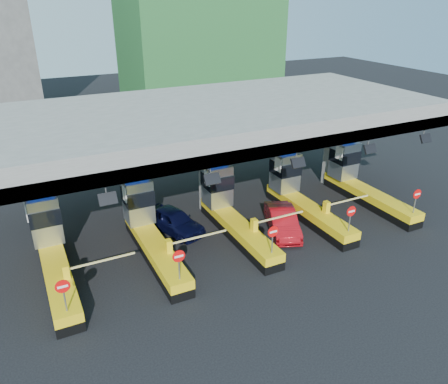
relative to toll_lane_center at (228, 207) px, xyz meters
name	(u,v)px	position (x,y,z in m)	size (l,w,h in m)	color
ground	(230,230)	(0.00, -0.28, -1.40)	(120.00, 120.00, 0.00)	black
toll_canopy	(209,120)	(0.00, 2.59, 4.74)	(28.00, 12.09, 7.00)	slate
toll_lane_far_left	(51,247)	(-10.00, 0.00, 0.00)	(4.43, 8.00, 4.16)	black
toll_lane_left	(147,226)	(-5.00, 0.00, 0.00)	(4.43, 8.00, 4.16)	black
toll_lane_center	(228,207)	(0.00, 0.00, 0.00)	(4.43, 8.00, 4.16)	black
toll_lane_right	(298,192)	(5.00, 0.00, 0.00)	(4.43, 8.00, 4.16)	black
toll_lane_far_right	(357,179)	(10.00, 0.00, 0.00)	(4.43, 8.00, 4.16)	black
van	(174,220)	(-3.06, 1.11, -0.68)	(1.70, 4.23, 1.44)	black
red_car	(282,221)	(2.68, -1.82, -0.68)	(1.52, 4.35, 1.43)	#A10C13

